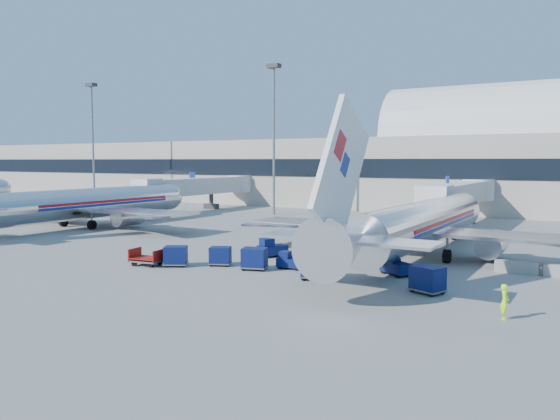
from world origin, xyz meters
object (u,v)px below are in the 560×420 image
Objects in this scene: barrier_near at (517,267)px; tug_left at (271,248)px; jetbridge_near at (461,194)px; jetbridge_mid at (203,186)px; mast_west at (274,117)px; ramp_worker at (505,302)px; cart_open_red at (147,260)px; cart_solo_near at (316,265)px; cart_train_c at (176,256)px; tug_right at (395,265)px; airliner_main at (419,224)px; airliner_mid at (84,204)px; tug_lead at (290,261)px; cart_train_b at (220,256)px; mast_far_west at (92,125)px; cart_train_a at (255,258)px.

tug_left is (-19.08, -3.33, 0.29)m from barrier_near.
jetbridge_near is 1.00× the size of jetbridge_mid.
ramp_worker is at bearing -46.27° from mast_west.
jetbridge_near is 43.31m from cart_open_red.
cart_solo_near is at bearing -54.83° from mast_west.
barrier_near is at bearing -6.14° from cart_train_c.
cart_solo_near is at bearing -91.95° from jetbridge_near.
tug_right is at bearing -10.98° from cart_train_c.
ramp_worker is at bearing -85.14° from barrier_near.
airliner_main is 26.43m from jetbridge_near.
mast_west is 8.15× the size of tug_left.
barrier_near is at bearing -2.87° from airliner_mid.
airliner_main is 12.54m from cart_solo_near.
tug_left is at bearing -58.88° from mast_west.
airliner_main is 1.35× the size of jetbridge_near.
tug_left reaches higher than barrier_near.
mast_west is at bearing -3.21° from jetbridge_mid.
airliner_main is 8.74m from barrier_near.
tug_lead is (37.27, -35.84, -3.32)m from jetbridge_mid.
tug_left is (-11.08, -5.83, -2.19)m from airliner_main.
jetbridge_near is at bearing 50.46° from cart_train_b.
mast_far_west reaches higher than tug_left.
jetbridge_near reaches higher than cart_train_c.
airliner_mid is 39.68m from mast_far_west.
ramp_worker is at bearing -74.58° from jetbridge_near.
cart_train_b is at bearing 155.07° from cart_solo_near.
tug_right is 10.42m from cart_train_a.
cart_train_b is at bearing -137.83° from airliner_main.
airliner_mid reaches higher than tug_lead.
jetbridge_mid is 46.40m from tug_left.
airliner_main is 12.13m from tug_lead.
tug_left is at bearing 119.68° from cart_solo_near.
mast_west is at bearing 79.78° from cart_train_c.
mast_west is (40.00, 0.00, 0.00)m from mast_far_west.
tug_left is at bearing 91.15° from cart_train_a.
jetbridge_near is 43.33m from ramp_worker.
airliner_mid is at bearing 122.53° from cart_train_c.
tug_left is at bearing 56.08° from ramp_worker.
jetbridge_mid is 13.22× the size of tug_lead.
tug_right is at bearing -25.10° from mast_far_west.
cart_train_c is 24.42m from ramp_worker.
mast_west reaches higher than airliner_main.
mast_west is (-30.00, 25.49, 11.87)m from airliner_main.
mast_far_west is at bearing 113.64° from cart_train_c.
mast_far_west is at bearing 148.12° from tug_lead.
tug_right is at bearing -146.06° from barrier_near.
jetbridge_mid is 12.26× the size of cart_train_c.
airliner_mid is 16.66× the size of cart_train_a.
tug_right is (30.52, -33.03, -14.09)m from mast_west.
cart_train_b is (-20.44, -8.76, 0.34)m from barrier_near.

